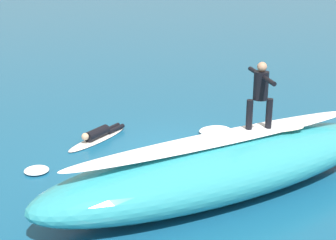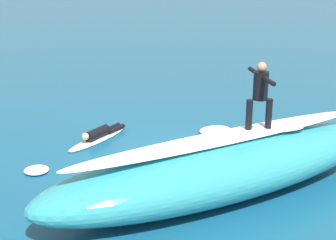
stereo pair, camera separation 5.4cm
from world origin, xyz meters
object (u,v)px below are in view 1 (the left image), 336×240
object	(u,v)px
surfboard_riding	(258,130)
surfer_paddling	(100,132)
surfer_riding	(261,91)
surfboard_paddling	(97,139)

from	to	relation	value
surfboard_riding	surfer_paddling	xyz separation A→B (m)	(2.32, -4.71, -1.22)
surfer_paddling	surfboard_riding	bearing A→B (deg)	84.72
surfer_riding	surfboard_paddling	xyz separation A→B (m)	(2.44, -4.64, -2.35)
surfboard_riding	surfboard_paddling	world-z (taller)	surfboard_riding
surfer_riding	surfer_paddling	distance (m)	5.68
surfboard_riding	surfer_riding	bearing A→B (deg)	-60.99
surfer_riding	surfboard_paddling	world-z (taller)	surfer_riding
surfboard_riding	surfer_paddling	distance (m)	5.39
surfboard_paddling	surfer_paddling	bearing A→B (deg)	-180.00
surfboard_riding	surfboard_paddling	bearing A→B (deg)	-47.25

